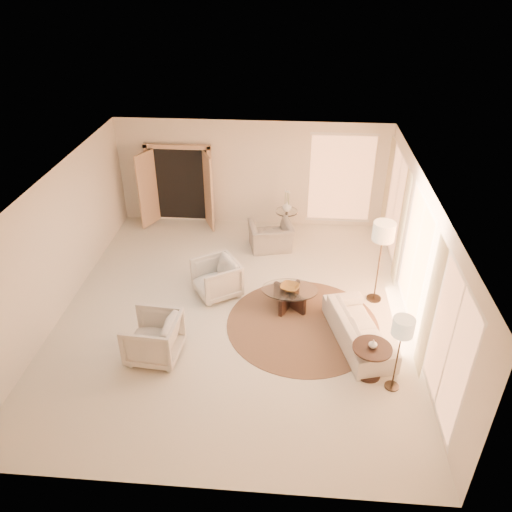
# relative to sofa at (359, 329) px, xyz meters

# --- Properties ---
(room) EXTENTS (7.04, 8.04, 2.83)m
(room) POSITION_rel_sofa_xyz_m (-2.42, 0.73, 1.10)
(room) COLOR silver
(room) RESTS_ON ground
(windows_right) EXTENTS (0.10, 6.40, 2.40)m
(windows_right) POSITION_rel_sofa_xyz_m (1.03, 0.83, 1.06)
(windows_right) COLOR #FFA366
(windows_right) RESTS_ON room
(window_back_corner) EXTENTS (1.70, 0.10, 2.40)m
(window_back_corner) POSITION_rel_sofa_xyz_m (-0.12, 4.68, 1.06)
(window_back_corner) COLOR #FFA366
(window_back_corner) RESTS_ON room
(curtains_right) EXTENTS (0.06, 5.20, 2.60)m
(curtains_right) POSITION_rel_sofa_xyz_m (0.98, 1.73, 1.01)
(curtains_right) COLOR beige
(curtains_right) RESTS_ON room
(french_doors) EXTENTS (1.95, 0.66, 2.16)m
(french_doors) POSITION_rel_sofa_xyz_m (-4.32, 4.55, 0.77)
(french_doors) COLOR tan
(french_doors) RESTS_ON room
(area_rug) EXTENTS (3.67, 3.67, 0.01)m
(area_rug) POSITION_rel_sofa_xyz_m (-1.04, 0.40, -0.29)
(area_rug) COLOR #3D261A
(area_rug) RESTS_ON room
(sofa) EXTENTS (1.30, 2.15, 0.59)m
(sofa) POSITION_rel_sofa_xyz_m (0.00, 0.00, 0.00)
(sofa) COLOR beige
(sofa) RESTS_ON room
(armchair_left) EXTENTS (1.14, 1.16, 0.89)m
(armchair_left) POSITION_rel_sofa_xyz_m (-2.88, 1.30, 0.15)
(armchair_left) COLOR beige
(armchair_left) RESTS_ON room
(armchair_right) EXTENTS (0.92, 0.97, 0.93)m
(armchair_right) POSITION_rel_sofa_xyz_m (-3.72, -0.72, 0.17)
(armchair_right) COLOR beige
(armchair_right) RESTS_ON room
(accent_chair) EXTENTS (1.15, 0.88, 0.89)m
(accent_chair) POSITION_rel_sofa_xyz_m (-1.84, 3.34, 0.15)
(accent_chair) COLOR gray
(accent_chair) RESTS_ON room
(coffee_table) EXTENTS (1.36, 1.36, 0.43)m
(coffee_table) POSITION_rel_sofa_xyz_m (-1.32, 0.99, -0.03)
(coffee_table) COLOR black
(coffee_table) RESTS_ON room
(end_table) EXTENTS (0.67, 0.67, 0.63)m
(end_table) POSITION_rel_sofa_xyz_m (0.11, -0.90, 0.14)
(end_table) COLOR black
(end_table) RESTS_ON room
(side_table) EXTENTS (0.57, 0.57, 0.66)m
(side_table) POSITION_rel_sofa_xyz_m (-1.48, 4.13, 0.11)
(side_table) COLOR #30251C
(side_table) RESTS_ON room
(floor_lamp_near) EXTENTS (0.44, 0.44, 1.82)m
(floor_lamp_near) POSITION_rel_sofa_xyz_m (0.48, 1.38, 1.26)
(floor_lamp_near) COLOR #30251C
(floor_lamp_near) RESTS_ON room
(floor_lamp_far) EXTENTS (0.35, 0.35, 1.45)m
(floor_lamp_far) POSITION_rel_sofa_xyz_m (0.48, -1.15, 0.94)
(floor_lamp_far) COLOR #30251C
(floor_lamp_far) RESTS_ON room
(bowl) EXTENTS (0.48, 0.48, 0.09)m
(bowl) POSITION_rel_sofa_xyz_m (-1.32, 0.99, 0.18)
(bowl) COLOR brown
(bowl) RESTS_ON coffee_table
(end_vase) EXTENTS (0.18, 0.18, 0.15)m
(end_vase) POSITION_rel_sofa_xyz_m (0.11, -0.90, 0.41)
(end_vase) COLOR silver
(end_vase) RESTS_ON end_table
(side_vase) EXTENTS (0.29, 0.29, 0.25)m
(side_vase) POSITION_rel_sofa_xyz_m (-1.48, 4.13, 0.49)
(side_vase) COLOR silver
(side_vase) RESTS_ON side_table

